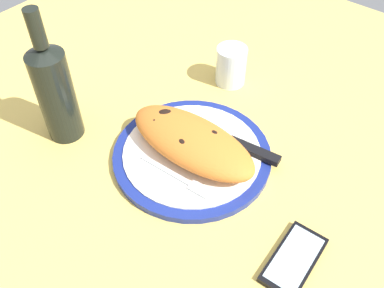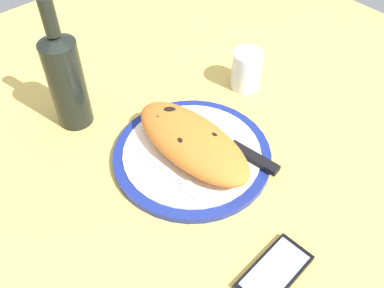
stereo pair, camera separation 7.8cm
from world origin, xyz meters
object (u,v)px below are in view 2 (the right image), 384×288
Objects in this scene: knife at (241,151)px; plate at (192,154)px; calzone at (192,143)px; wine_bottle at (66,78)px; smartphone at (274,272)px; water_glass at (246,71)px; fork at (176,177)px.

plate is at bearing -134.42° from knife.
calzone is 0.98× the size of wine_bottle.
smartphone is (19.49, -13.29, -1.63)cm from knife.
calzone is at bearing 22.92° from wine_bottle.
knife is 2.61× the size of water_glass.
fork is 1.74× the size of water_glass.
calzone reaches higher than plate.
water_glass is at bearing 109.73° from fork.
fork is 31.73cm from water_glass.
water_glass is (-8.37, 23.78, -0.55)cm from calzone.
fork is 23.25cm from smartphone.
water_glass is at bearing 130.64° from knife.
fork is at bearing 179.32° from smartphone.
wine_bottle is at bearing -175.48° from smartphone.
water_glass is at bearing 138.41° from smartphone.
knife is 35.87cm from wine_bottle.
plate is at bearing 134.65° from calzone.
wine_bottle is (-23.83, -10.65, 9.93)cm from plate.
wine_bottle is (-26.55, -4.21, 8.85)cm from fork.
plate is 24.88cm from water_glass.
knife is (6.04, 6.98, -2.25)cm from calzone.
fork reaches higher than plate.
smartphone is 45.45cm from water_glass.
wine_bottle is (-30.27, -17.23, 8.55)cm from knife.
plate is 7.07cm from fork.
plate is 1.97× the size of fork.
smartphone is (25.93, -6.71, -0.25)cm from plate.
plate is at bearing 165.48° from smartphone.
calzone reaches higher than smartphone.
calzone is 27.05cm from wine_bottle.
calzone is 26.58cm from smartphone.
knife is at bearing 45.58° from plate.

